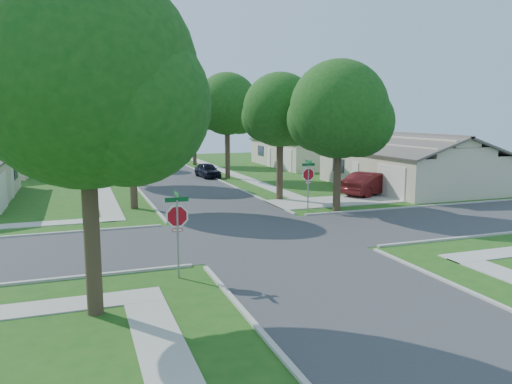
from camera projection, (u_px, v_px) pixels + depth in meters
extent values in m
plane|color=#1D4E15|center=(260.00, 236.00, 23.03)|extent=(100.00, 100.00, 0.00)
cube|color=#333335|center=(260.00, 236.00, 23.03)|extent=(7.00, 100.00, 0.02)
cube|color=#9E9B91|center=(227.00, 172.00, 49.25)|extent=(1.20, 40.00, 0.04)
cube|color=#9E9B91|center=(98.00, 177.00, 45.17)|extent=(1.20, 40.00, 0.04)
cube|color=#9E9B91|center=(336.00, 201.00, 32.28)|extent=(8.80, 3.60, 0.05)
cube|color=gray|center=(178.00, 239.00, 16.88)|extent=(0.06, 0.06, 2.70)
cylinder|color=white|center=(177.00, 216.00, 16.76)|extent=(1.05, 0.02, 1.05)
cylinder|color=#B40C19|center=(177.00, 216.00, 16.76)|extent=(0.90, 0.03, 0.90)
cube|color=#B40C19|center=(178.00, 230.00, 16.83)|extent=(0.34, 0.03, 0.12)
cube|color=white|center=(178.00, 230.00, 16.83)|extent=(0.30, 0.03, 0.08)
cube|color=#0C5426|center=(177.00, 200.00, 16.68)|extent=(0.80, 0.02, 0.16)
cube|color=#0C5426|center=(177.00, 194.00, 16.65)|extent=(0.02, 0.80, 0.16)
cube|color=gray|center=(308.00, 188.00, 28.77)|extent=(0.06, 0.06, 2.70)
cylinder|color=white|center=(308.00, 174.00, 28.65)|extent=(1.05, 0.02, 1.05)
cylinder|color=#B40C19|center=(308.00, 174.00, 28.65)|extent=(0.90, 0.03, 0.90)
cube|color=#B40C19|center=(308.00, 183.00, 28.72)|extent=(0.34, 0.03, 0.12)
cube|color=white|center=(308.00, 183.00, 28.72)|extent=(0.30, 0.03, 0.08)
cube|color=#0C5426|center=(308.00, 165.00, 28.56)|extent=(0.80, 0.02, 0.16)
cube|color=#0C5426|center=(309.00, 161.00, 28.54)|extent=(0.02, 0.80, 0.16)
cylinder|color=#38281C|center=(280.00, 170.00, 32.68)|extent=(0.44, 0.44, 3.95)
sphere|color=#114412|center=(280.00, 110.00, 32.08)|extent=(4.80, 4.80, 4.80)
sphere|color=#114412|center=(295.00, 119.00, 32.01)|extent=(3.46, 3.46, 3.46)
sphere|color=#114412|center=(266.00, 117.00, 32.47)|extent=(3.26, 3.26, 3.26)
cylinder|color=#38281C|center=(228.00, 154.00, 43.81)|extent=(0.44, 0.44, 4.30)
sphere|color=#114412|center=(227.00, 104.00, 43.15)|extent=(5.40, 5.40, 5.40)
sphere|color=#114412|center=(239.00, 112.00, 43.06)|extent=(3.89, 3.89, 3.89)
sphere|color=#114412|center=(216.00, 110.00, 43.59)|extent=(3.67, 3.67, 3.67)
cylinder|color=#38281C|center=(195.00, 146.00, 55.91)|extent=(0.44, 0.44, 4.20)
sphere|color=#114412|center=(194.00, 109.00, 55.28)|extent=(5.00, 5.00, 5.00)
sphere|color=#114412|center=(203.00, 115.00, 55.21)|extent=(3.60, 3.60, 3.60)
sphere|color=#114412|center=(186.00, 114.00, 55.69)|extent=(3.40, 3.40, 3.40)
cylinder|color=#38281C|center=(133.00, 173.00, 29.51)|extent=(0.44, 0.44, 4.25)
sphere|color=#114412|center=(130.00, 100.00, 28.86)|extent=(5.20, 5.20, 5.20)
sphere|color=#114412|center=(148.00, 112.00, 28.78)|extent=(3.74, 3.74, 3.74)
sphere|color=#114412|center=(116.00, 110.00, 29.29)|extent=(3.54, 3.54, 3.54)
cylinder|color=#38281C|center=(117.00, 156.00, 40.66)|extent=(0.44, 0.44, 4.44)
sphere|color=#114412|center=(115.00, 100.00, 39.97)|extent=(5.60, 5.60, 5.60)
sphere|color=#114412|center=(128.00, 109.00, 39.88)|extent=(4.03, 4.03, 4.03)
sphere|color=#114412|center=(104.00, 107.00, 40.42)|extent=(3.81, 3.81, 3.81)
cylinder|color=#38281C|center=(107.00, 149.00, 52.79)|extent=(0.44, 0.44, 3.90)
sphere|color=#114412|center=(106.00, 113.00, 52.21)|extent=(4.60, 4.60, 4.60)
sphere|color=#114412|center=(114.00, 119.00, 52.14)|extent=(3.31, 3.31, 3.31)
sphere|color=#114412|center=(99.00, 118.00, 52.59)|extent=(3.13, 3.13, 3.13)
cylinder|color=#38281C|center=(92.00, 244.00, 13.71)|extent=(0.44, 0.44, 4.04)
sphere|color=#114412|center=(84.00, 75.00, 13.02)|extent=(6.00, 6.00, 6.00)
sphere|color=#114412|center=(128.00, 104.00, 12.93)|extent=(4.32, 4.32, 4.32)
sphere|color=#114412|center=(49.00, 99.00, 13.51)|extent=(4.08, 4.08, 4.08)
cylinder|color=#38281C|center=(337.00, 181.00, 28.78)|extent=(0.44, 0.44, 3.54)
sphere|color=#114412|center=(339.00, 109.00, 28.16)|extent=(5.60, 5.60, 5.60)
sphere|color=#114412|center=(359.00, 122.00, 28.07)|extent=(4.03, 4.03, 4.03)
sphere|color=#114412|center=(320.00, 119.00, 28.61)|extent=(3.81, 3.81, 3.81)
cube|color=#C0B198|center=(405.00, 169.00, 38.40)|extent=(8.00, 13.00, 2.80)
cube|color=#4C4641|center=(428.00, 142.00, 38.76)|extent=(4.42, 13.60, 1.56)
cube|color=#4C4641|center=(384.00, 143.00, 37.42)|extent=(4.42, 13.60, 1.56)
cube|color=silver|center=(390.00, 182.00, 33.47)|extent=(0.06, 3.20, 2.20)
cube|color=silver|center=(355.00, 176.00, 37.72)|extent=(0.06, 0.90, 2.00)
cube|color=#1E2633|center=(338.00, 165.00, 40.06)|extent=(0.06, 1.80, 1.10)
cube|color=#C0B198|center=(305.00, 153.00, 55.15)|extent=(8.00, 13.00, 2.80)
cube|color=#4C4641|center=(321.00, 134.00, 55.50)|extent=(4.42, 13.60, 1.56)
cube|color=#4C4641|center=(289.00, 135.00, 54.17)|extent=(4.42, 13.60, 1.56)
cube|color=silver|center=(285.00, 160.00, 50.22)|extent=(0.06, 3.20, 2.20)
cube|color=silver|center=(269.00, 157.00, 54.46)|extent=(0.06, 0.90, 2.00)
cube|color=#1E2633|center=(261.00, 151.00, 56.80)|extent=(0.06, 1.80, 1.10)
cube|color=silver|center=(3.00, 192.00, 29.19)|extent=(0.06, 3.20, 2.20)
cube|color=silver|center=(12.00, 183.00, 33.43)|extent=(0.06, 0.90, 2.00)
cube|color=#1E2633|center=(16.00, 171.00, 35.77)|extent=(0.06, 1.80, 1.10)
cube|color=#4C4641|center=(7.00, 137.00, 47.59)|extent=(4.42, 13.60, 1.56)
cube|color=silver|center=(28.00, 165.00, 45.00)|extent=(0.06, 3.20, 2.20)
cube|color=silver|center=(32.00, 162.00, 49.24)|extent=(0.06, 0.90, 2.00)
cube|color=#1E2633|center=(34.00, 154.00, 51.58)|extent=(0.06, 1.80, 1.10)
imported|color=#4A0F10|center=(371.00, 183.00, 34.85)|extent=(5.22, 3.49, 1.63)
imported|color=black|center=(208.00, 170.00, 44.73)|extent=(1.84, 3.93, 1.30)
imported|color=black|center=(123.00, 155.00, 61.40)|extent=(2.19, 5.00, 1.43)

